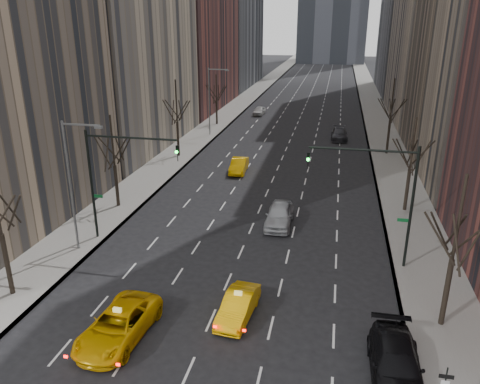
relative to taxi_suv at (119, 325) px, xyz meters
The scene contains 21 objects.
ground 4.51m from the taxi_suv, 21.30° to the right, with size 400.00×400.00×0.00m, color black.
sidewalk_left 68.87m from the taxi_suv, 96.76° to the left, with size 4.50×320.00×0.15m, color slate.
sidewalk_right 70.33m from the taxi_suv, 76.52° to the left, with size 4.50×320.00×0.15m, color slate.
tree_lw_a 8.78m from the taxi_suv, 163.12° to the left, with size 3.36×3.50×8.28m.
tree_lw_b 18.41m from the taxi_suv, 115.63° to the left, with size 3.36×3.50×7.82m.
tree_lw_c 33.49m from the taxi_suv, 103.64° to the left, with size 3.36×3.50×8.74m.
tree_lw_d 51.07m from the taxi_suv, 98.87° to the left, with size 3.36×3.50×7.36m.
tree_rw_a 17.01m from the taxi_suv, 15.20° to the left, with size 3.36×3.50×8.28m.
tree_rw_b 26.17m from the taxi_suv, 51.63° to the left, with size 3.36×3.50×7.82m.
tree_rw_c 41.77m from the taxi_suv, 67.20° to the left, with size 3.36×3.50×8.74m.
traffic_mast_left 12.44m from the taxi_suv, 115.57° to the left, with size 6.69×0.39×8.00m.
traffic_mast_right 17.48m from the taxi_suv, 38.09° to the left, with size 6.69×0.39×8.00m.
streetlight_near 11.77m from the taxi_suv, 128.63° to the left, with size 2.83×0.22×9.00m.
streetlight_far 44.17m from the taxi_suv, 98.78° to the left, with size 2.83×0.22×9.00m.
taxi_suv is the anchor object (origin of this frame).
taxi_sedan 6.27m from the taxi_suv, 28.36° to the left, with size 1.46×4.20×1.38m, color #FFB605.
silver_sedan_ahead 16.63m from the taxi_suv, 68.27° to the left, with size 2.00×4.98×1.70m, color #9B9EA3.
parked_suv_black 13.34m from the taxi_suv, ahead, with size 2.25×5.55×1.61m, color black.
far_taxi 28.03m from the taxi_suv, 89.40° to the left, with size 1.55×4.45×1.47m, color #EFAB05.
far_suv_grey 45.98m from the taxi_suv, 76.79° to the left, with size 2.08×5.12×1.49m, color #2E2E33.
far_car_white 59.43m from the taxi_suv, 92.72° to the left, with size 1.66×4.13×1.41m, color #BABABA.
Camera 1 is at (5.84, -16.39, 15.21)m, focal length 35.00 mm.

